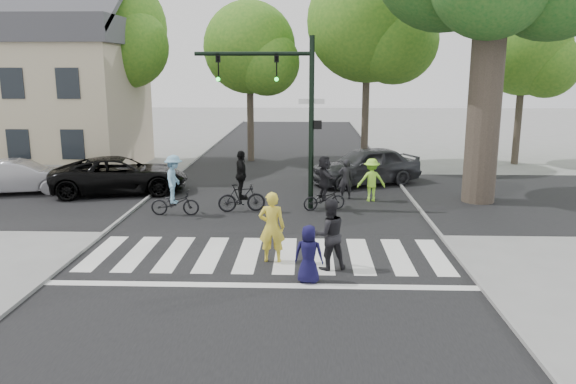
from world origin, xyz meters
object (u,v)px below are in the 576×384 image
at_px(pedestrian_adult, 329,234).
at_px(cyclist_right, 324,186).
at_px(cyclist_mid, 241,187).
at_px(car_suv, 120,175).
at_px(car_grey, 365,166).
at_px(cyclist_left, 174,189).
at_px(pedestrian_woman, 272,227).
at_px(traffic_signal, 287,98).
at_px(pedestrian_child, 309,254).
at_px(car_silver, 20,177).

bearing_deg(pedestrian_adult, cyclist_right, -107.66).
xyz_separation_m(cyclist_mid, car_suv, (-5.21, 2.81, -0.15)).
distance_m(cyclist_right, car_grey, 4.95).
bearing_deg(cyclist_left, car_suv, 131.42).
relative_size(pedestrian_woman, pedestrian_adult, 1.03).
relative_size(traffic_signal, pedestrian_child, 4.34).
xyz_separation_m(traffic_signal, cyclist_right, (1.32, -0.20, -3.04)).
xyz_separation_m(car_suv, car_silver, (-4.02, -0.17, -0.06)).
height_order(pedestrian_adult, car_suv, pedestrian_adult).
bearing_deg(car_silver, cyclist_right, -116.01).
bearing_deg(pedestrian_woman, car_grey, -108.15).
bearing_deg(car_suv, cyclist_left, -151.98).
relative_size(cyclist_mid, car_silver, 0.53).
bearing_deg(traffic_signal, car_silver, 168.89).
bearing_deg(cyclist_right, pedestrian_child, -94.58).
bearing_deg(cyclist_mid, pedestrian_adult, -63.50).
bearing_deg(traffic_signal, pedestrian_child, -83.89).
relative_size(pedestrian_woman, cyclist_right, 0.96).
bearing_deg(car_grey, pedestrian_child, -36.90).
xyz_separation_m(cyclist_right, car_grey, (1.90, 4.57, -0.04)).
height_order(pedestrian_adult, cyclist_mid, cyclist_mid).
height_order(pedestrian_woman, pedestrian_child, pedestrian_woman).
bearing_deg(pedestrian_child, pedestrian_woman, -48.39).
bearing_deg(car_grey, cyclist_left, -76.82).
distance_m(pedestrian_adult, car_suv, 11.70).
distance_m(traffic_signal, cyclist_right, 3.32).
bearing_deg(pedestrian_woman, pedestrian_child, 124.04).
height_order(car_suv, car_silver, car_suv).
bearing_deg(cyclist_left, cyclist_mid, 14.69).
height_order(pedestrian_child, cyclist_mid, cyclist_mid).
relative_size(pedestrian_woman, pedestrian_child, 1.34).
relative_size(traffic_signal, cyclist_left, 2.89).
relative_size(cyclist_mid, car_grey, 0.45).
distance_m(pedestrian_child, cyclist_mid, 7.02).
bearing_deg(car_suv, cyclist_mid, -131.78).
bearing_deg(car_grey, traffic_signal, -61.23).
distance_m(pedestrian_woman, cyclist_right, 5.72).
xyz_separation_m(traffic_signal, pedestrian_adult, (1.26, -6.21, -3.00)).
bearing_deg(cyclist_mid, cyclist_left, -165.31).
bearing_deg(pedestrian_adult, car_grey, -117.59).
distance_m(pedestrian_adult, cyclist_left, 7.17).
xyz_separation_m(pedestrian_child, car_suv, (-7.54, 9.43, 0.04)).
bearing_deg(pedestrian_adult, cyclist_mid, -80.62).
distance_m(pedestrian_adult, car_silver, 14.66).
height_order(pedestrian_adult, car_grey, pedestrian_adult).
xyz_separation_m(pedestrian_child, pedestrian_adult, (0.50, 0.94, 0.21)).
xyz_separation_m(traffic_signal, cyclist_mid, (-1.57, -0.52, -3.02)).
distance_m(pedestrian_woman, cyclist_mid, 5.38).
bearing_deg(car_grey, cyclist_mid, -69.21).
height_order(pedestrian_adult, cyclist_right, cyclist_right).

